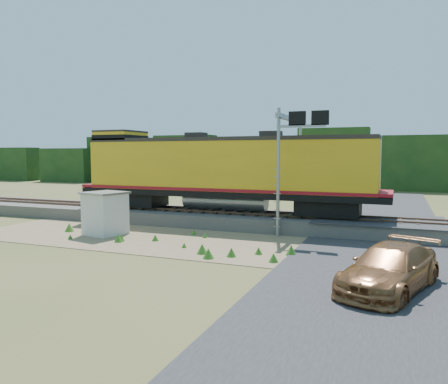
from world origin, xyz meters
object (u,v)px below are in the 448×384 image
at_px(signal_gantry, 294,142).
at_px(car, 390,269).
at_px(locomotive, 221,170).
at_px(shed, 105,213).

bearing_deg(signal_gantry, car, -60.94).
height_order(locomotive, car, locomotive).
distance_m(locomotive, shed, 7.81).
distance_m(shed, signal_gantry, 11.59).
xyz_separation_m(shed, signal_gantry, (9.52, 5.21, 4.05)).
height_order(signal_gantry, car, signal_gantry).
relative_size(shed, car, 0.47).
relative_size(locomotive, signal_gantry, 2.87).
xyz_separation_m(locomotive, shed, (-4.61, -5.87, -2.30)).
bearing_deg(car, locomotive, 153.17).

